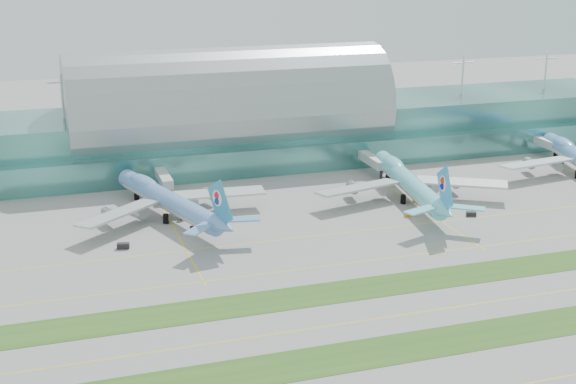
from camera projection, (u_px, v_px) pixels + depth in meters
name	position (u px, v px, depth m)	size (l,w,h in m)	color
ground	(359.00, 293.00, 191.36)	(700.00, 700.00, 0.00)	gray
terminal	(228.00, 124.00, 304.19)	(340.00, 69.10, 36.00)	#3D7A75
grass_strip_near	(411.00, 346.00, 165.90)	(420.00, 12.00, 0.08)	#2D591E
grass_strip_far	(355.00, 289.00, 193.17)	(420.00, 12.00, 0.08)	#2D591E
taxiline_b	(383.00, 318.00, 178.63)	(420.00, 0.35, 0.01)	yellow
taxiline_c	(332.00, 265.00, 207.72)	(420.00, 0.35, 0.01)	yellow
taxiline_d	(304.00, 237.00, 227.71)	(420.00, 0.35, 0.01)	yellow
airliner_b	(167.00, 199.00, 242.03)	(59.83, 69.42, 19.61)	#6194D6
airliner_c	(408.00, 181.00, 259.71)	(63.68, 72.86, 20.08)	#68D6E6
gse_c	(123.00, 246.00, 218.98)	(3.30, 1.68, 1.57)	black
gse_d	(197.00, 228.00, 232.60)	(3.71, 1.69, 1.51)	black
gse_e	(410.00, 214.00, 245.08)	(2.93, 1.77, 1.43)	#C4780B
gse_f	(471.00, 214.00, 245.11)	(2.89, 1.62, 1.40)	black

